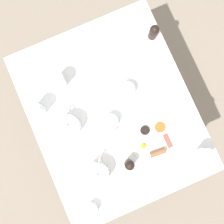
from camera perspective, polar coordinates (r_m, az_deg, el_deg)
ground_plane at (r=2.21m, az=-0.00°, el=-1.78°), size 8.00×8.00×0.00m
table at (r=1.57m, az=-0.00°, el=-0.31°), size 1.09×0.91×0.72m
breakfast_plate at (r=1.50m, az=9.19°, el=-6.00°), size 0.29×0.29×0.04m
teapot_near at (r=1.46m, az=-3.15°, el=-13.25°), size 0.19×0.13×0.12m
teapot_far at (r=1.46m, az=-9.39°, el=-3.03°), size 0.21×0.13×0.12m
teacup_with_saucer_left at (r=1.47m, az=-0.26°, el=-2.12°), size 0.14×0.14×0.06m
teacup_with_saucer_right at (r=1.49m, az=3.37°, el=4.85°), size 0.14×0.14×0.06m
water_glass_tall at (r=1.49m, az=-16.21°, el=0.50°), size 0.08×0.08×0.14m
water_glass_short at (r=1.49m, az=-11.66°, el=6.67°), size 0.08×0.08×0.13m
wine_glass_spare at (r=1.52m, az=19.44°, el=-8.85°), size 0.08×0.08×0.11m
creamer_jug at (r=1.52m, az=-4.33°, el=-20.43°), size 0.09×0.06×0.05m
pepper_grinder at (r=1.57m, az=9.07°, el=16.84°), size 0.05×0.05×0.12m
salt_grinder at (r=1.44m, az=3.81°, el=-11.39°), size 0.05×0.05×0.12m
fork_by_plate at (r=1.61m, az=-0.26°, el=16.68°), size 0.06×0.16×0.00m
knife_by_plate at (r=1.53m, az=-3.26°, el=7.73°), size 0.03×0.20×0.00m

